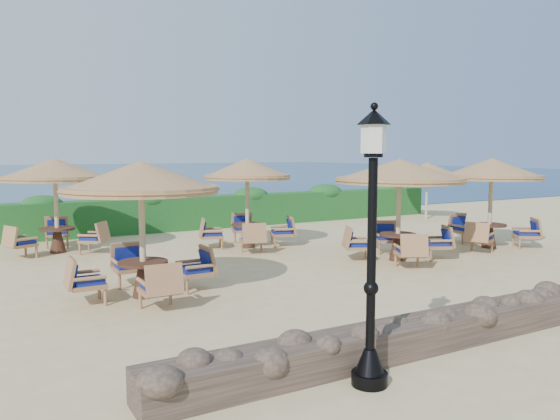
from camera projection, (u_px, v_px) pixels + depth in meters
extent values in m
plane|color=#D2BB85|center=(351.00, 256.00, 14.86)|extent=(120.00, 120.00, 0.00)
plane|color=#0C264E|center=(47.00, 173.00, 75.58)|extent=(160.00, 160.00, 0.00)
cube|color=#17491D|center=(239.00, 210.00, 21.04)|extent=(18.00, 0.90, 1.20)
cylinder|color=black|center=(369.00, 378.00, 6.62)|extent=(0.44, 0.44, 0.16)
cone|color=black|center=(370.00, 361.00, 6.59)|extent=(0.36, 0.36, 0.30)
cylinder|color=black|center=(372.00, 259.00, 6.46)|extent=(0.11, 0.11, 2.40)
cylinder|color=silver|center=(374.00, 138.00, 6.31)|extent=(0.30, 0.30, 0.36)
cone|color=black|center=(374.00, 117.00, 6.29)|extent=(0.40, 0.40, 0.18)
cylinder|color=#C6B78C|center=(427.00, 193.00, 23.05)|extent=(0.10, 0.10, 2.20)
cone|color=olive|center=(427.00, 168.00, 22.93)|extent=(2.30, 2.30, 0.45)
cylinder|color=#C6B78C|center=(142.00, 236.00, 10.55)|extent=(0.12, 0.12, 2.40)
cone|color=olive|center=(141.00, 175.00, 10.42)|extent=(3.03, 3.03, 0.55)
cylinder|color=olive|center=(141.00, 190.00, 10.45)|extent=(2.97, 2.97, 0.14)
cylinder|color=#422517|center=(143.00, 263.00, 10.60)|extent=(0.96, 0.96, 0.06)
cone|color=#422517|center=(144.00, 280.00, 10.64)|extent=(0.44, 0.44, 0.64)
cylinder|color=#C6B78C|center=(398.00, 215.00, 14.18)|extent=(0.12, 0.12, 2.40)
cone|color=olive|center=(400.00, 169.00, 14.06)|extent=(3.37, 3.37, 0.55)
cylinder|color=olive|center=(399.00, 180.00, 14.09)|extent=(3.30, 3.30, 0.14)
cylinder|color=#422517|center=(398.00, 235.00, 14.24)|extent=(0.96, 0.96, 0.06)
cone|color=#422517|center=(398.00, 248.00, 14.27)|extent=(0.44, 0.44, 0.64)
cylinder|color=#C6B78C|center=(490.00, 207.00, 16.10)|extent=(0.12, 0.12, 2.40)
cone|color=olive|center=(492.00, 167.00, 15.97)|extent=(2.89, 2.89, 0.55)
cylinder|color=olive|center=(491.00, 177.00, 16.00)|extent=(2.83, 2.83, 0.14)
cylinder|color=#422517|center=(489.00, 225.00, 16.15)|extent=(0.96, 0.96, 0.06)
cone|color=#422517|center=(489.00, 237.00, 16.19)|extent=(0.44, 0.44, 0.64)
cylinder|color=#C6B78C|center=(56.00, 210.00, 15.28)|extent=(0.12, 0.12, 2.40)
cone|color=olive|center=(55.00, 168.00, 15.16)|extent=(2.95, 2.95, 0.55)
cylinder|color=olive|center=(55.00, 178.00, 15.19)|extent=(2.89, 2.89, 0.14)
cylinder|color=#422517|center=(57.00, 229.00, 15.34)|extent=(0.96, 0.96, 0.06)
cone|color=#422517|center=(58.00, 241.00, 15.37)|extent=(0.44, 0.44, 0.64)
cylinder|color=#C6B78C|center=(247.00, 207.00, 16.14)|extent=(0.12, 0.12, 2.40)
cone|color=olive|center=(247.00, 167.00, 16.02)|extent=(2.58, 2.58, 0.55)
cylinder|color=olive|center=(247.00, 177.00, 16.04)|extent=(2.52, 2.52, 0.14)
cylinder|color=#422517|center=(247.00, 225.00, 16.19)|extent=(0.96, 0.96, 0.06)
cone|color=#422517|center=(248.00, 236.00, 16.23)|extent=(0.44, 0.44, 0.64)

